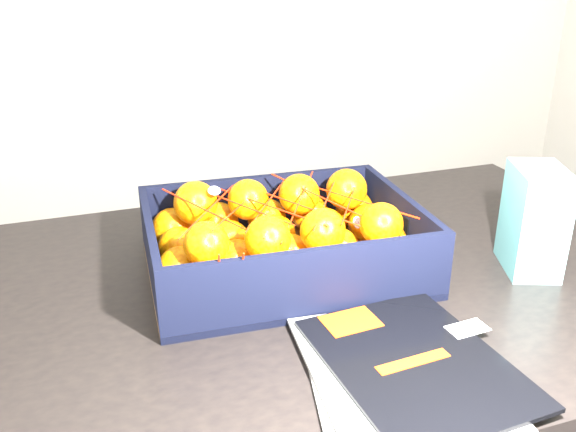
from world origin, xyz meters
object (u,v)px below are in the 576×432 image
object	(u,v)px
magazine_stack	(402,368)
retail_carton	(534,220)
table	(330,328)
produce_crate	(283,252)

from	to	relation	value
magazine_stack	retail_carton	xyz separation A→B (m)	(0.32, 0.20, 0.08)
table	produce_crate	xyz separation A→B (m)	(-0.07, 0.04, 0.13)
retail_carton	produce_crate	bearing A→B (deg)	-176.72
produce_crate	retail_carton	size ratio (longest dim) A/B	2.47
table	magazine_stack	distance (m)	0.28
produce_crate	retail_carton	world-z (taller)	retail_carton
magazine_stack	retail_carton	distance (m)	0.39
table	magazine_stack	xyz separation A→B (m)	(-0.00, -0.26, 0.11)
magazine_stack	produce_crate	size ratio (longest dim) A/B	0.72
produce_crate	retail_carton	distance (m)	0.41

